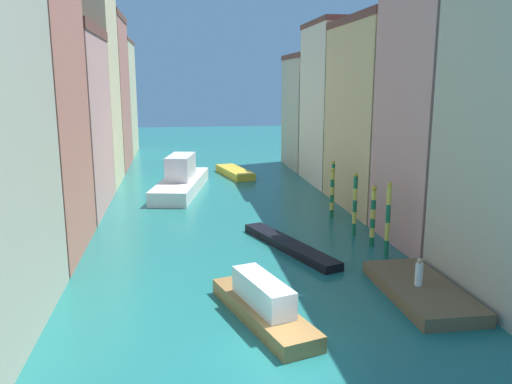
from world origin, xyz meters
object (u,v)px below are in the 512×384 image
mooring_pole_2 (355,203)px  vaporetto_white (181,180)px  mooring_pole_0 (388,220)px  mooring_pole_3 (332,192)px  motorboat_0 (263,304)px  waterfront_dock (421,290)px  motorboat_1 (235,172)px  mooring_pole_4 (333,187)px  gondola_black (289,245)px  mooring_pole_1 (373,215)px  person_on_dock (419,273)px

mooring_pole_2 → vaporetto_white: (-11.26, 15.75, -1.04)m
mooring_pole_0 → mooring_pole_3: bearing=92.7°
mooring_pole_0 → motorboat_0: bearing=-141.1°
waterfront_dock → motorboat_1: bearing=98.7°
waterfront_dock → mooring_pole_4: (0.50, 16.07, 1.81)m
mooring_pole_4 → gondola_black: size_ratio=0.45×
mooring_pole_2 → motorboat_1: size_ratio=0.55×
waterfront_dock → mooring_pole_4: bearing=88.2°
mooring_pole_1 → person_on_dock: bearing=-95.3°
mooring_pole_2 → vaporetto_white: mooring_pole_2 is taller
mooring_pole_2 → gondola_black: mooring_pole_2 is taller
mooring_pole_4 → mooring_pole_3: bearing=-109.5°
mooring_pole_2 → mooring_pole_3: (-0.14, 4.66, -0.23)m
mooring_pole_4 → gondola_black: bearing=-122.9°
waterfront_dock → vaporetto_white: 28.30m
waterfront_dock → motorboat_1: 34.10m
person_on_dock → gondola_black: person_on_dock is taller
mooring_pole_3 → vaporetto_white: size_ratio=0.28×
motorboat_1 → person_on_dock: bearing=-81.7°
person_on_dock → gondola_black: size_ratio=0.15×
vaporetto_white → motorboat_1: vaporetto_white is taller
mooring_pole_2 → motorboat_0: size_ratio=0.57×
mooring_pole_0 → mooring_pole_2: mooring_pole_0 is taller
waterfront_dock → motorboat_1: motorboat_1 is taller
waterfront_dock → motorboat_0: size_ratio=0.95×
mooring_pole_3 → motorboat_1: mooring_pole_3 is taller
waterfront_dock → mooring_pole_4: 16.17m
waterfront_dock → mooring_pole_1: size_ratio=1.84×
waterfront_dock → mooring_pole_2: size_ratio=1.68×
gondola_black → person_on_dock: bearing=-60.9°
gondola_black → motorboat_1: (-0.43, 25.71, 0.13)m
waterfront_dock → person_on_dock: bearing=-158.5°
person_on_dock → waterfront_dock: bearing=21.5°
person_on_dock → mooring_pole_3: mooring_pole_3 is taller
person_on_dock → mooring_pole_3: (0.31, 15.04, 0.69)m
mooring_pole_0 → mooring_pole_1: size_ratio=1.17×
mooring_pole_0 → mooring_pole_4: (-0.06, 10.50, -0.18)m
mooring_pole_1 → mooring_pole_3: bearing=93.4°
mooring_pole_3 → mooring_pole_1: bearing=-86.6°
waterfront_dock → mooring_pole_0: 5.94m
mooring_pole_3 → motorboat_1: 19.54m
mooring_pole_2 → mooring_pole_4: bearing=87.5°
motorboat_1 → mooring_pole_1: bearing=-77.7°
mooring_pole_3 → mooring_pole_4: size_ratio=0.91×
person_on_dock → mooring_pole_4: mooring_pole_4 is taller
mooring_pole_2 → vaporetto_white: 19.39m
mooring_pole_1 → gondola_black: 5.52m
mooring_pole_3 → motorboat_0: bearing=-116.2°
gondola_black → motorboat_0: size_ratio=1.23×
person_on_dock → mooring_pole_1: bearing=84.7°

